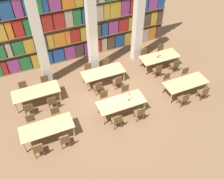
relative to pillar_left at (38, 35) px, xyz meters
name	(u,v)px	position (x,y,z in m)	size (l,w,h in m)	color
ground_plane	(111,97)	(2.77, -2.61, -3.00)	(40.00, 40.00, 0.00)	brown
bookshelf_bank	(83,15)	(2.78, 1.53, -0.28)	(10.92, 0.35, 5.50)	brown
pillar_left	(38,35)	(0.00, 0.00, 0.00)	(0.48, 0.48, 6.00)	beige
pillar_center	(91,24)	(2.77, 0.00, 0.00)	(0.48, 0.48, 6.00)	beige
pillar_right	(139,14)	(5.53, 0.00, 0.00)	(0.48, 0.48, 6.00)	beige
reading_table_0	(47,128)	(-0.84, -3.86, -2.33)	(2.35, 0.96, 0.74)	tan
chair_0	(38,149)	(-1.42, -4.63, -2.53)	(0.42, 0.40, 0.87)	brown
chair_1	(32,123)	(-1.42, -3.10, -2.53)	(0.42, 0.40, 0.87)	brown
chair_2	(65,140)	(-0.27, -4.63, -2.53)	(0.42, 0.40, 0.87)	brown
chair_3	(56,115)	(-0.27, -3.10, -2.53)	(0.42, 0.40, 0.87)	brown
reading_table_1	(121,103)	(2.81, -3.77, -2.33)	(2.35, 0.96, 0.74)	tan
chair_4	(117,120)	(2.25, -4.53, -2.53)	(0.42, 0.40, 0.87)	brown
chair_5	(105,99)	(2.25, -3.00, -2.53)	(0.42, 0.40, 0.87)	brown
chair_6	(140,113)	(3.44, -4.53, -2.53)	(0.42, 0.40, 0.87)	brown
chair_7	(126,92)	(3.44, -3.00, -2.53)	(0.42, 0.40, 0.87)	brown
desk_lamp_0	(129,95)	(3.19, -3.80, -1.93)	(0.14, 0.14, 0.49)	brown
reading_table_2	(186,83)	(6.50, -3.82, -2.33)	(2.35, 0.96, 0.74)	tan
chair_8	(184,99)	(5.91, -4.58, -2.53)	(0.42, 0.40, 0.87)	brown
chair_9	(168,80)	(5.91, -3.06, -2.53)	(0.42, 0.40, 0.87)	brown
chair_10	(203,92)	(7.11, -4.58, -2.53)	(0.42, 0.40, 0.87)	brown
chair_11	(186,75)	(7.11, -3.06, -2.53)	(0.42, 0.40, 0.87)	brown
reading_table_3	(36,92)	(-0.85, -1.42, -2.33)	(2.35, 0.96, 0.74)	tan
chair_12	(29,109)	(-1.40, -2.18, -2.53)	(0.42, 0.40, 0.87)	brown
chair_13	(24,89)	(-1.40, -0.65, -2.53)	(0.42, 0.40, 0.87)	brown
chair_14	(52,102)	(-0.24, -2.18, -2.53)	(0.42, 0.40, 0.87)	brown
chair_15	(45,83)	(-0.24, -0.65, -2.53)	(0.42, 0.40, 0.87)	brown
reading_table_4	(103,73)	(2.84, -1.32, -2.33)	(2.35, 0.96, 0.74)	tan
chair_16	(98,87)	(2.25, -2.08, -2.53)	(0.42, 0.40, 0.87)	brown
chair_17	(89,70)	(2.25, -0.55, -2.53)	(0.42, 0.40, 0.87)	brown
chair_18	(118,81)	(3.38, -2.08, -2.53)	(0.42, 0.40, 0.87)	brown
chair_19	(107,65)	(3.38, -0.55, -2.53)	(0.42, 0.40, 0.87)	brown
reading_table_5	(160,57)	(6.42, -1.32, -2.33)	(2.35, 0.96, 0.74)	tan
chair_20	(158,70)	(5.86, -2.08, -2.53)	(0.42, 0.40, 0.87)	brown
chair_21	(145,55)	(5.86, -0.56, -2.53)	(0.42, 0.40, 0.87)	brown
chair_22	(175,65)	(7.02, -2.08, -2.53)	(0.42, 0.40, 0.87)	brown
chair_23	(161,51)	(7.02, -0.56, -2.53)	(0.42, 0.40, 0.87)	brown
desk_lamp_1	(159,53)	(6.28, -1.33, -1.96)	(0.14, 0.14, 0.46)	brown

